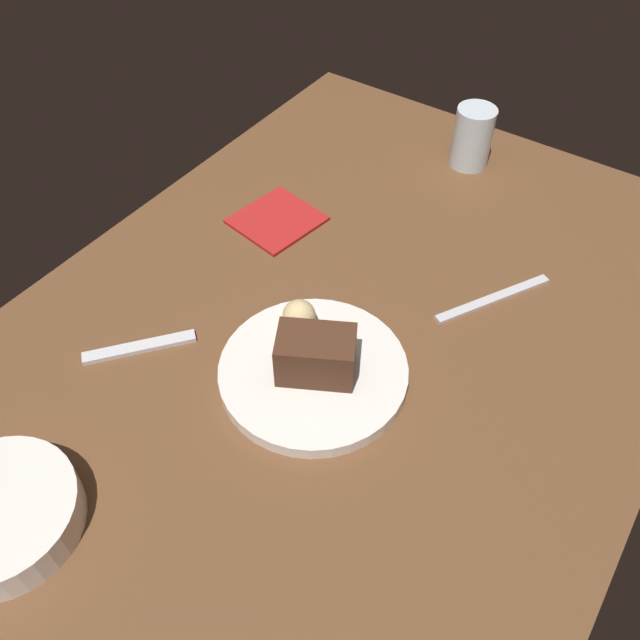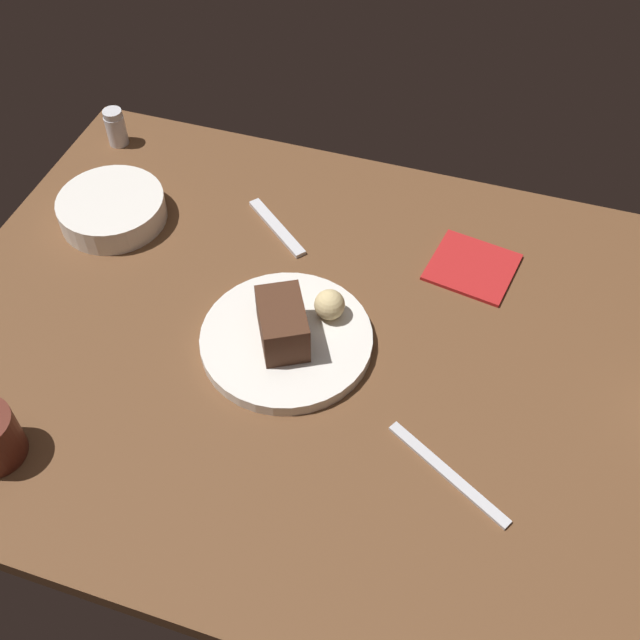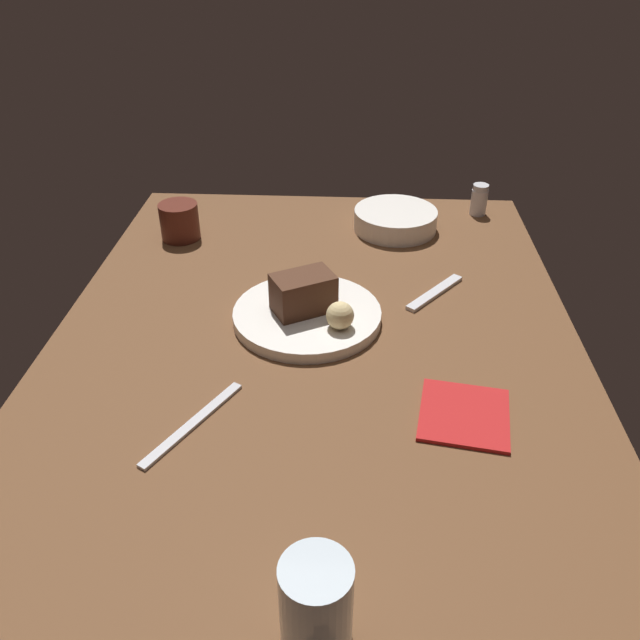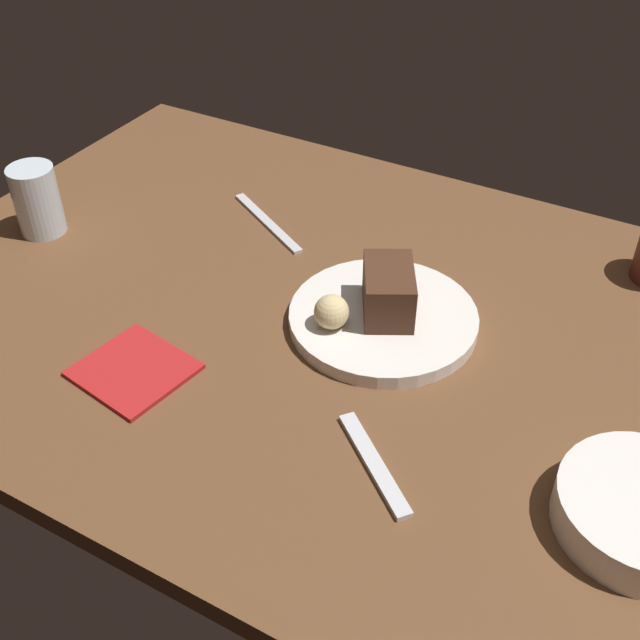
% 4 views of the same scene
% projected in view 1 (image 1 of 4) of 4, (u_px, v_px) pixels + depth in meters
% --- Properties ---
extents(dining_table, '(1.20, 0.84, 0.03)m').
position_uv_depth(dining_table, '(336.00, 341.00, 0.92)').
color(dining_table, brown).
rests_on(dining_table, ground).
extents(dessert_plate, '(0.24, 0.24, 0.02)m').
position_uv_depth(dessert_plate, '(313.00, 372.00, 0.85)').
color(dessert_plate, white).
rests_on(dessert_plate, dining_table).
extents(chocolate_cake_slice, '(0.10, 0.11, 0.06)m').
position_uv_depth(chocolate_cake_slice, '(316.00, 355.00, 0.82)').
color(chocolate_cake_slice, '#472819').
rests_on(chocolate_cake_slice, dessert_plate).
extents(bread_roll, '(0.04, 0.04, 0.04)m').
position_uv_depth(bread_roll, '(299.00, 316.00, 0.87)').
color(bread_roll, '#DBC184').
rests_on(bread_roll, dessert_plate).
extents(water_glass, '(0.07, 0.07, 0.11)m').
position_uv_depth(water_glass, '(472.00, 137.00, 1.14)').
color(water_glass, silver).
rests_on(water_glass, dining_table).
extents(side_bowl, '(0.17, 0.17, 0.04)m').
position_uv_depth(side_bowl, '(0.00, 515.00, 0.71)').
color(side_bowl, white).
rests_on(side_bowl, dining_table).
extents(dessert_spoon, '(0.13, 0.11, 0.01)m').
position_uv_depth(dessert_spoon, '(140.00, 347.00, 0.89)').
color(dessert_spoon, silver).
rests_on(dessert_spoon, dining_table).
extents(butter_knife, '(0.17, 0.11, 0.01)m').
position_uv_depth(butter_knife, '(493.00, 299.00, 0.95)').
color(butter_knife, silver).
rests_on(butter_knife, dining_table).
extents(folded_napkin, '(0.14, 0.14, 0.01)m').
position_uv_depth(folded_napkin, '(277.00, 220.00, 1.07)').
color(folded_napkin, '#B21E1E').
rests_on(folded_napkin, dining_table).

